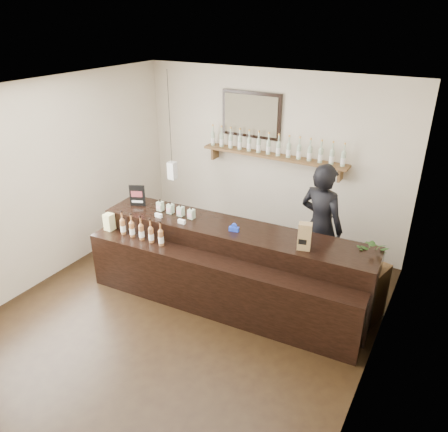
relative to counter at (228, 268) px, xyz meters
name	(u,v)px	position (x,y,z in m)	size (l,w,h in m)	color
ground	(186,314)	(-0.31, -0.56, -0.48)	(5.00, 5.00, 0.00)	black
room_shell	(181,193)	(-0.31, -0.56, 1.22)	(5.00, 5.00, 5.00)	beige
back_wall_decor	(260,138)	(-0.45, 1.81, 1.27)	(2.66, 0.96, 1.69)	brown
counter	(228,268)	(0.00, 0.00, 0.00)	(3.72, 1.20, 1.20)	black
promo_sign	(137,196)	(-1.52, 0.06, 0.70)	(0.21, 0.11, 0.31)	black
paper_bag	(305,236)	(0.99, 0.05, 0.71)	(0.18, 0.15, 0.33)	olive
tape_dispenser	(234,228)	(0.06, 0.05, 0.59)	(0.13, 0.07, 0.11)	#1C3AC5
side_cabinet	(365,293)	(1.69, 0.49, -0.11)	(0.48, 0.59, 0.75)	brown
potted_plant	(372,253)	(1.69, 0.49, 0.47)	(0.37, 0.32, 0.41)	#3B6729
shopkeeper	(321,218)	(0.90, 0.99, 0.53)	(0.74, 0.49, 2.03)	black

